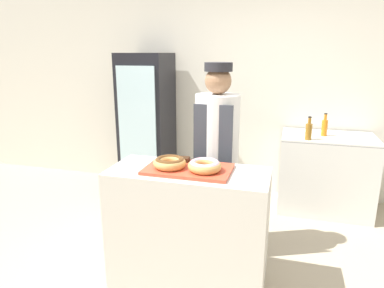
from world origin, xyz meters
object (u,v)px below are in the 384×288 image
(donut_light_glaze, at_px, (205,165))
(brownie_back_right, at_px, (203,161))
(serving_tray, at_px, (188,169))
(bottle_amber, at_px, (309,131))
(bottle_orange, at_px, (324,127))
(donut_chocolate_glaze, at_px, (170,162))
(brownie_back_left, at_px, (184,159))
(baker_person, at_px, (217,156))
(beverage_fridge, at_px, (147,125))
(chest_freezer, at_px, (325,173))

(donut_light_glaze, relative_size, brownie_back_right, 3.17)
(serving_tray, bearing_deg, donut_light_glaze, -15.02)
(brownie_back_right, bearing_deg, bottle_amber, 58.21)
(bottle_orange, bearing_deg, bottle_amber, -126.53)
(donut_chocolate_glaze, relative_size, brownie_back_left, 3.17)
(donut_chocolate_glaze, distance_m, brownie_back_left, 0.19)
(serving_tray, relative_size, baker_person, 0.37)
(bottle_orange, bearing_deg, donut_chocolate_glaze, -124.73)
(baker_person, height_order, beverage_fridge, beverage_fridge)
(serving_tray, bearing_deg, chest_freezer, 56.50)
(baker_person, bearing_deg, beverage_fridge, 135.07)
(serving_tray, relative_size, beverage_fridge, 0.35)
(brownie_back_right, relative_size, bottle_amber, 0.30)
(serving_tray, height_order, donut_light_glaze, donut_light_glaze)
(donut_chocolate_glaze, relative_size, baker_person, 0.14)
(donut_light_glaze, height_order, brownie_back_right, donut_light_glaze)
(donut_chocolate_glaze, xyz_separation_m, baker_person, (0.23, 0.60, -0.11))
(brownie_back_left, xyz_separation_m, beverage_fridge, (-1.00, 1.59, -0.09))
(chest_freezer, bearing_deg, brownie_back_left, -127.48)
(brownie_back_right, bearing_deg, beverage_fridge, 125.81)
(brownie_back_right, xyz_separation_m, bottle_orange, (1.02, 1.59, -0.00))
(serving_tray, relative_size, bottle_amber, 2.50)
(donut_light_glaze, bearing_deg, beverage_fridge, 124.33)
(serving_tray, height_order, bottle_amber, bottle_amber)
(donut_light_glaze, xyz_separation_m, bottle_orange, (0.96, 1.77, -0.03))
(donut_light_glaze, relative_size, brownie_back_left, 3.17)
(donut_chocolate_glaze, relative_size, donut_light_glaze, 1.00)
(serving_tray, height_order, baker_person, baker_person)
(beverage_fridge, xyz_separation_m, chest_freezer, (2.22, 0.01, -0.45))
(beverage_fridge, bearing_deg, bottle_orange, 0.06)
(beverage_fridge, bearing_deg, brownie_back_right, -54.19)
(brownie_back_right, bearing_deg, brownie_back_left, 180.00)
(bottle_orange, xyz_separation_m, bottle_amber, (-0.18, -0.24, -0.00))
(bottle_amber, bearing_deg, brownie_back_right, -121.79)
(donut_light_glaze, height_order, baker_person, baker_person)
(donut_light_glaze, xyz_separation_m, brownie_back_left, (-0.21, 0.18, -0.03))
(bottle_amber, bearing_deg, brownie_back_left, -126.17)
(chest_freezer, bearing_deg, donut_chocolate_glaze, -125.91)
(brownie_back_right, xyz_separation_m, baker_person, (0.02, 0.42, -0.09))
(bottle_orange, bearing_deg, brownie_back_right, -122.55)
(brownie_back_right, height_order, bottle_orange, bottle_orange)
(bottle_amber, bearing_deg, donut_chocolate_glaze, -124.43)
(baker_person, relative_size, bottle_orange, 6.70)
(beverage_fridge, height_order, bottle_amber, beverage_fridge)
(donut_light_glaze, xyz_separation_m, chest_freezer, (1.02, 1.77, -0.57))
(brownie_back_right, relative_size, chest_freezer, 0.08)
(baker_person, bearing_deg, serving_tray, -99.73)
(chest_freezer, height_order, bottle_amber, bottle_amber)
(donut_chocolate_glaze, bearing_deg, brownie_back_left, 71.50)
(donut_light_glaze, bearing_deg, bottle_amber, 62.98)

